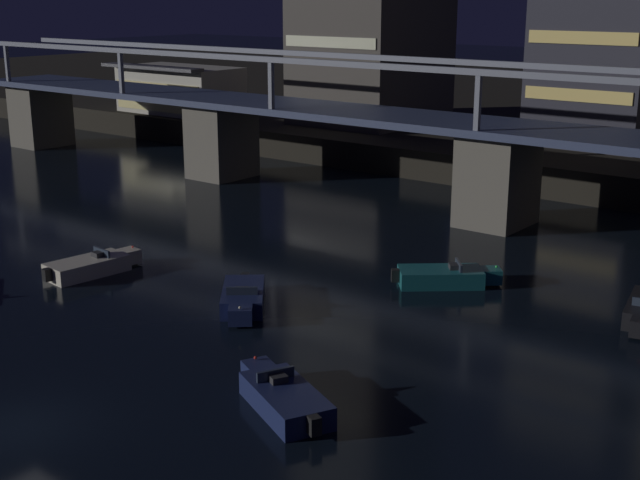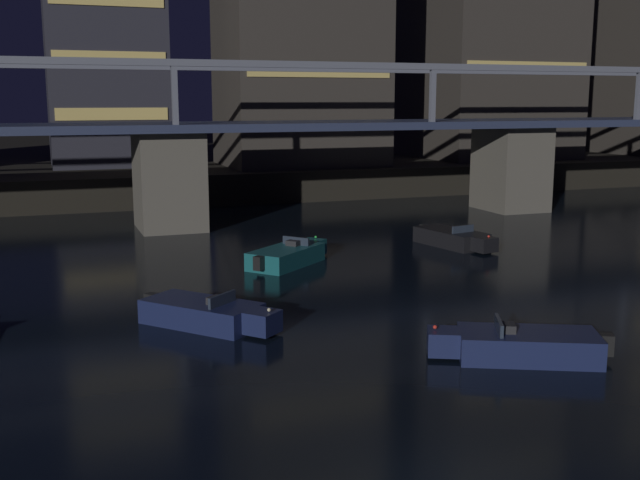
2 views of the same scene
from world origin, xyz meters
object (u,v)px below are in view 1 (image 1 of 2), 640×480
speedboat_near_center (91,266)px  speedboat_near_right (283,397)px  waterfront_pavilion (180,89)px  speedboat_mid_left (243,298)px  river_bridge (499,156)px  tower_west_tall (607,5)px  speedboat_mid_right (445,277)px

speedboat_near_center → speedboat_near_right: (16.89, -5.16, 0.00)m
waterfront_pavilion → speedboat_mid_left: size_ratio=2.72×
speedboat_near_right → river_bridge: bearing=102.4°
tower_west_tall → speedboat_mid_left: size_ratio=4.57×
speedboat_near_center → speedboat_mid_right: size_ratio=1.14×
speedboat_mid_left → speedboat_mid_right: (5.42, 8.18, 0.00)m
river_bridge → speedboat_mid_left: 20.28m
river_bridge → speedboat_near_center: size_ratio=18.52×
river_bridge → waterfront_pavilion: bearing=163.4°
speedboat_near_center → speedboat_mid_right: (14.56, 9.32, 0.00)m
river_bridge → speedboat_mid_left: river_bridge is taller
speedboat_near_center → waterfront_pavilion: bearing=131.2°
speedboat_near_center → speedboat_near_right: size_ratio=1.05×
tower_west_tall → speedboat_near_right: bearing=-80.9°
speedboat_near_center → speedboat_mid_left: size_ratio=1.15×
speedboat_mid_left → speedboat_mid_right: bearing=56.5°
tower_west_tall → waterfront_pavilion: bearing=-169.0°
tower_west_tall → waterfront_pavilion: (-38.38, -7.47, -8.04)m
tower_west_tall → speedboat_near_center: 43.20m
river_bridge → tower_west_tall: tower_west_tall is taller
waterfront_pavilion → speedboat_mid_right: (43.38, -23.57, -4.02)m
speedboat_near_center → speedboat_near_right: 17.66m
tower_west_tall → speedboat_mid_right: (5.00, -31.04, -12.06)m
speedboat_near_right → waterfront_pavilion: bearing=140.2°
speedboat_mid_left → speedboat_mid_right: 9.81m
waterfront_pavilion → speedboat_near_center: size_ratio=2.37×
waterfront_pavilion → speedboat_mid_left: bearing=-39.9°
waterfront_pavilion → speedboat_mid_right: waterfront_pavilion is taller
waterfront_pavilion → speedboat_mid_right: size_ratio=2.71×
speedboat_mid_left → speedboat_mid_right: size_ratio=1.00×
speedboat_near_center → speedboat_mid_left: bearing=7.2°
waterfront_pavilion → tower_west_tall: bearing=11.0°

